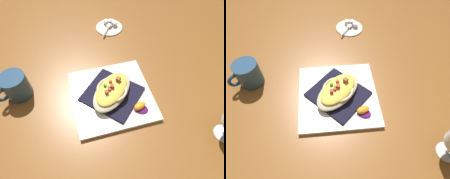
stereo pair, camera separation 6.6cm
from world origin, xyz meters
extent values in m
plane|color=brown|center=(0.00, 0.00, 0.00)|extent=(2.60, 2.60, 0.00)
cube|color=white|center=(0.00, 0.00, 0.01)|extent=(0.28, 0.28, 0.01)
cube|color=black|center=(0.00, 0.00, 0.02)|extent=(0.25, 0.24, 0.01)
ellipsoid|color=beige|center=(0.00, 0.00, 0.03)|extent=(0.20, 0.21, 0.03)
torus|color=beige|center=(0.00, 0.00, 0.04)|extent=(0.15, 0.15, 0.01)
ellipsoid|color=yellow|center=(0.00, 0.00, 0.05)|extent=(0.17, 0.17, 0.02)
cube|color=#CF4A39|center=(0.00, 0.00, 0.06)|extent=(0.01, 0.01, 0.01)
cube|color=#CE4A2C|center=(-0.01, -0.01, 0.06)|extent=(0.01, 0.01, 0.01)
cube|color=#C83F34|center=(0.02, 0.02, 0.06)|extent=(0.01, 0.01, 0.01)
cube|color=#B35A2A|center=(0.00, 0.02, 0.06)|extent=(0.01, 0.01, 0.01)
cube|color=#51A63B|center=(-0.01, 0.00, 0.06)|extent=(0.01, 0.01, 0.01)
cube|color=green|center=(-0.02, 0.01, 0.06)|extent=(0.01, 0.01, 0.01)
cube|color=#CF3B38|center=(-0.02, -0.02, 0.06)|extent=(0.01, 0.01, 0.01)
cube|color=#A94E26|center=(0.03, 0.02, 0.06)|extent=(0.02, 0.02, 0.01)
cube|color=#CD402F|center=(0.00, 0.00, 0.06)|extent=(0.02, 0.02, 0.01)
ellipsoid|color=#591458|center=(0.08, -0.08, 0.02)|extent=(0.06, 0.06, 0.01)
ellipsoid|color=orange|center=(0.08, -0.07, 0.02)|extent=(0.05, 0.04, 0.02)
cylinder|color=#2B4D6F|center=(-0.32, 0.09, 0.05)|extent=(0.09, 0.09, 0.09)
torus|color=#2B4D6F|center=(-0.36, 0.06, 0.05)|extent=(0.05, 0.04, 0.05)
cylinder|color=#4C2D14|center=(-0.32, 0.09, 0.02)|extent=(0.07, 0.07, 0.04)
cylinder|color=white|center=(0.31, -0.22, 0.00)|extent=(0.06, 0.06, 0.00)
cylinder|color=white|center=(0.08, 0.39, 0.00)|extent=(0.13, 0.13, 0.01)
ellipsoid|color=silver|center=(0.08, 0.39, 0.01)|extent=(0.04, 0.04, 0.01)
cube|color=silver|center=(0.05, 0.35, 0.01)|extent=(0.04, 0.06, 0.00)
cylinder|color=white|center=(0.11, 0.40, 0.02)|extent=(0.02, 0.02, 0.02)
cylinder|color=white|center=(0.10, 0.42, 0.02)|extent=(0.02, 0.02, 0.02)
cylinder|color=white|center=(0.07, 0.42, 0.02)|extent=(0.02, 0.02, 0.02)
camera|label=1|loc=(-0.09, -0.37, 0.58)|focal=30.56mm
camera|label=2|loc=(-0.03, -0.38, 0.58)|focal=30.56mm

